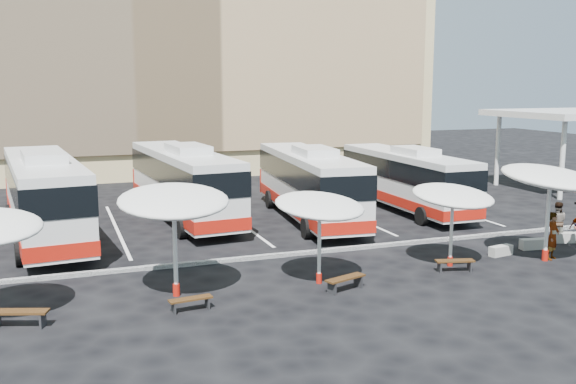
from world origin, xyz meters
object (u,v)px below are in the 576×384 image
object	(u,v)px
passenger_1	(558,222)
sunshade_2	(320,206)
sunshade_3	(453,196)
wood_bench_2	(345,280)
passenger_0	(553,236)
wood_bench_3	(455,263)
sunshade_4	(550,178)
bus_2	(309,182)
bus_3	(405,177)
sunshade_1	(174,201)
bus_0	(44,193)
conc_bench_2	(567,238)
conc_bench_1	(534,244)
bus_1	(183,180)
conc_bench_0	(501,251)
wood_bench_1	(191,301)
wood_bench_0	(19,314)

from	to	relation	value
passenger_1	sunshade_2	bearing A→B (deg)	47.69
sunshade_3	wood_bench_2	xyz separation A→B (m)	(-5.07, -1.34, -2.37)
sunshade_3	passenger_0	world-z (taller)	sunshade_3
wood_bench_3	passenger_1	distance (m)	7.41
sunshade_4	wood_bench_3	bearing A→B (deg)	-179.34
sunshade_3	bus_2	bearing A→B (deg)	101.04
bus_3	sunshade_1	world-z (taller)	sunshade_1
bus_0	bus_3	xyz separation A→B (m)	(18.65, 0.32, -0.25)
sunshade_3	passenger_1	xyz separation A→B (m)	(6.71, 1.71, -1.84)
bus_0	passenger_1	xyz separation A→B (m)	(21.35, -8.31, -1.19)
conc_bench_2	passenger_1	size ratio (longest dim) A/B	0.66
wood_bench_2	conc_bench_1	size ratio (longest dim) A/B	1.35
wood_bench_2	wood_bench_3	distance (m)	4.83
bus_0	bus_3	bearing A→B (deg)	-4.58
sunshade_2	wood_bench_2	xyz separation A→B (m)	(0.52, -1.06, -2.40)
wood_bench_3	sunshade_1	bearing A→B (deg)	175.64
sunshade_2	passenger_0	size ratio (longest dim) A/B	2.09
bus_1	passenger_0	world-z (taller)	bus_1
bus_0	bus_1	distance (m)	7.03
sunshade_4	conc_bench_0	bearing A→B (deg)	132.71
bus_0	sunshade_1	world-z (taller)	bus_0
bus_0	wood_bench_1	size ratio (longest dim) A/B	9.43
bus_2	wood_bench_0	size ratio (longest dim) A/B	7.29
passenger_0	sunshade_4	bearing A→B (deg)	164.63
wood_bench_0	wood_bench_2	size ratio (longest dim) A/B	1.06
bus_1	sunshade_3	world-z (taller)	bus_1
bus_3	passenger_1	world-z (taller)	bus_3
bus_2	wood_bench_1	xyz separation A→B (m)	(-8.47, -11.35, -1.65)
bus_3	wood_bench_0	world-z (taller)	bus_3
wood_bench_2	conc_bench_0	distance (m)	8.12
wood_bench_1	sunshade_4	bearing A→B (deg)	3.34
sunshade_1	passenger_0	xyz separation A→B (m)	(14.91, -0.65, -2.23)
wood_bench_2	wood_bench_1	bearing A→B (deg)	-178.33
bus_0	bus_2	bearing A→B (deg)	-6.28
sunshade_2	passenger_1	world-z (taller)	sunshade_2
bus_1	bus_2	xyz separation A→B (m)	(6.03, -2.32, -0.06)
sunshade_2	sunshade_4	size ratio (longest dim) A/B	0.80
conc_bench_2	passenger_0	size ratio (longest dim) A/B	0.62
conc_bench_1	passenger_1	size ratio (longest dim) A/B	0.66
bus_2	passenger_1	size ratio (longest dim) A/B	6.90
bus_3	conc_bench_2	bearing A→B (deg)	-71.42
wood_bench_1	sunshade_1	bearing A→B (deg)	95.69
sunshade_2	sunshade_3	bearing A→B (deg)	2.87
sunshade_4	passenger_0	distance (m)	2.40
bus_1	sunshade_1	xyz separation A→B (m)	(-2.59, -12.09, 1.17)
bus_0	bus_2	world-z (taller)	bus_0
conc_bench_1	passenger_1	xyz separation A→B (m)	(1.91, 0.75, 0.67)
bus_1	passenger_0	bearing A→B (deg)	-50.87
bus_3	sunshade_2	xyz separation A→B (m)	(-9.60, -10.61, 0.94)
sunshade_1	conc_bench_2	world-z (taller)	sunshade_1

